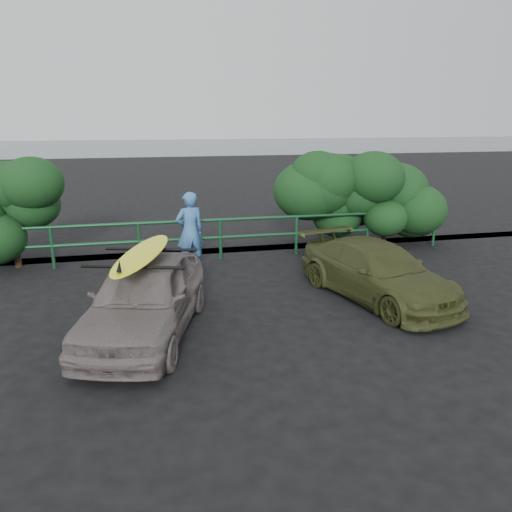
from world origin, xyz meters
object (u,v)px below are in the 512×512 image
Objects in this scene: sedan at (145,297)px; surfboard at (142,254)px; man at (190,231)px; olive_vehicle at (377,272)px; guardrail at (181,241)px.

sedan is 0.73m from surfboard.
sedan is 3.74m from man.
olive_vehicle is 1.44× the size of surfboard.
man reaches higher than guardrail.
guardrail is 5.02m from olive_vehicle.
sedan is (-0.90, -4.28, 0.12)m from guardrail.
guardrail is 4.38m from sedan.
man is (-3.38, 2.82, 0.37)m from olive_vehicle.
guardrail is 0.84m from man.
sedan is at bearing 58.75° from man.
man reaches higher than surfboard.
olive_vehicle is at bearing 25.91° from surfboard.
surfboard reaches higher than olive_vehicle.
sedan is 1.44× the size of surfboard.
surfboard is at bearing 58.75° from man.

